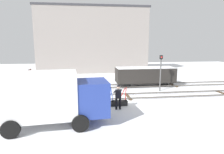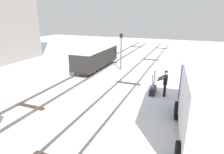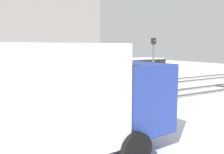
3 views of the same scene
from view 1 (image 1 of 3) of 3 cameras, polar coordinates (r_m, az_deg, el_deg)
The scene contains 12 objects.
ground_plane at distance 16.57m, azimuth 4.87°, elevation -5.98°, with size 60.00×60.00×0.00m, color white.
track_main_line at distance 16.54m, azimuth 4.88°, elevation -5.62°, with size 44.00×1.94×0.18m.
track_siding_near at distance 20.41m, azimuth 2.49°, elevation -2.61°, with size 44.00×1.94×0.18m.
switch_lever_frame at distance 14.29m, azimuth 2.11°, elevation -7.51°, with size 1.29×0.41×1.45m.
rail_worker at distance 13.34m, azimuth 1.83°, elevation -5.46°, with size 0.55×0.65×1.75m.
delivery_truck at distance 11.04m, azimuth -17.33°, elevation -5.48°, with size 6.00×2.85×3.00m.
signal_post at distance 18.85m, azimuth 14.18°, elevation 2.30°, with size 0.24×0.32×3.44m.
apartment_building at distance 31.75m, azimuth -5.67°, elevation 10.83°, with size 17.32×5.18×10.17m.
freight_car_mid_siding at distance 20.82m, azimuth 9.76°, elevation 0.54°, with size 6.26×2.05×2.04m.
freight_car_near_switch at distance 21.61m, azimuth -29.92°, elevation -0.38°, with size 5.24×2.36×1.98m.
perched_bird_roof_left at distance 32.77m, azimuth -5.34°, elevation 19.84°, with size 0.28×0.18×0.13m.
perched_bird_roof_right at distance 32.26m, azimuth 4.98°, elevation 20.00°, with size 0.28×0.23×0.13m.
Camera 1 is at (-3.39, -15.58, 4.50)m, focal length 30.98 mm.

